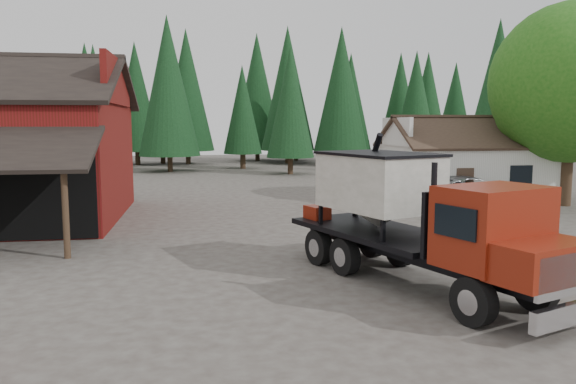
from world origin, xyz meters
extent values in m
plane|color=#463E37|center=(0.00, 0.00, 0.00)|extent=(120.00, 120.00, 0.00)
cube|color=maroon|center=(-5.00, 10.00, 6.00)|extent=(0.25, 7.00, 2.00)
cylinder|color=#382619|center=(-5.60, 2.10, 1.40)|extent=(0.20, 0.20, 2.80)
cube|color=silver|center=(13.00, 13.00, 1.50)|extent=(8.00, 6.00, 3.00)
cube|color=#38281E|center=(13.00, 11.50, 3.75)|extent=(8.60, 3.42, 1.80)
cube|color=#38281E|center=(13.00, 14.50, 3.75)|extent=(8.60, 3.42, 1.80)
cube|color=silver|center=(9.00, 13.00, 3.75)|extent=(0.20, 4.20, 1.50)
cube|color=silver|center=(17.00, 13.00, 3.75)|extent=(0.20, 4.20, 1.50)
cube|color=#38281E|center=(11.50, 9.98, 1.00)|extent=(0.90, 0.06, 2.00)
cube|color=black|center=(14.50, 9.98, 1.60)|extent=(1.20, 0.06, 1.00)
cylinder|color=#382619|center=(17.00, 10.00, 1.60)|extent=(0.60, 0.60, 3.20)
sphere|color=#1D5B14|center=(17.00, 10.00, 6.20)|extent=(8.00, 8.00, 8.00)
sphere|color=#1D5B14|center=(15.80, 10.80, 5.00)|extent=(4.40, 4.40, 4.40)
cylinder|color=#382619|center=(6.00, 30.00, 0.80)|extent=(0.44, 0.44, 1.60)
cone|color=black|center=(6.00, 30.00, 5.90)|extent=(3.96, 3.96, 9.00)
cylinder|color=#382619|center=(22.00, 26.00, 0.80)|extent=(0.44, 0.44, 1.60)
cone|color=black|center=(22.00, 26.00, 6.90)|extent=(4.84, 4.84, 11.00)
cylinder|color=#382619|center=(-4.00, 34.00, 0.80)|extent=(0.44, 0.44, 1.60)
cone|color=black|center=(-4.00, 34.00, 7.40)|extent=(5.28, 5.28, 12.00)
cylinder|color=black|center=(4.08, -5.40, 0.52)|extent=(0.68, 1.10, 1.05)
cylinder|color=black|center=(5.95, -4.69, 0.52)|extent=(0.68, 1.10, 1.05)
cylinder|color=black|center=(2.46, -1.13, 0.52)|extent=(0.68, 1.10, 1.05)
cylinder|color=black|center=(4.33, -0.42, 0.52)|extent=(0.68, 1.10, 1.05)
cylinder|color=black|center=(1.99, 0.11, 0.52)|extent=(0.68, 1.10, 1.05)
cylinder|color=black|center=(3.86, 0.82, 0.52)|extent=(0.68, 1.10, 1.05)
cube|color=black|center=(3.93, -2.20, 0.90)|extent=(3.88, 8.02, 0.38)
cube|color=silver|center=(5.53, -6.42, 0.52)|extent=(2.11, 0.94, 0.43)
cube|color=silver|center=(5.50, -6.34, 1.28)|extent=(1.72, 0.73, 0.86)
cube|color=maroon|center=(5.30, -5.80, 1.43)|extent=(2.44, 1.91, 0.81)
cube|color=maroon|center=(4.86, -4.65, 1.95)|extent=(2.71, 2.32, 1.76)
cube|color=black|center=(5.13, -5.36, 2.24)|extent=(1.89, 0.78, 0.86)
cylinder|color=black|center=(3.67, -4.18, 2.47)|extent=(0.17, 0.17, 1.71)
cube|color=black|center=(4.52, -3.76, 1.90)|extent=(2.22, 0.93, 1.52)
cube|color=black|center=(3.46, -0.96, 1.16)|extent=(4.22, 6.02, 0.15)
cube|color=silver|center=(3.46, -0.96, 2.57)|extent=(3.16, 3.71, 1.52)
cone|color=silver|center=(3.46, -0.96, 1.62)|extent=(2.70, 2.70, 0.67)
cube|color=black|center=(3.46, -0.96, 3.35)|extent=(3.28, 3.83, 0.08)
cylinder|color=black|center=(3.52, 0.49, 2.47)|extent=(0.38, 2.11, 2.90)
cube|color=maroon|center=(2.12, 0.98, 1.43)|extent=(0.80, 0.91, 0.43)
cylinder|color=silver|center=(5.66, -3.68, 0.81)|extent=(0.84, 1.08, 0.53)
imported|color=#93959A|center=(11.49, 9.83, 0.82)|extent=(6.43, 4.29, 1.64)
camera|label=1|loc=(-1.48, -15.91, 4.18)|focal=35.00mm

